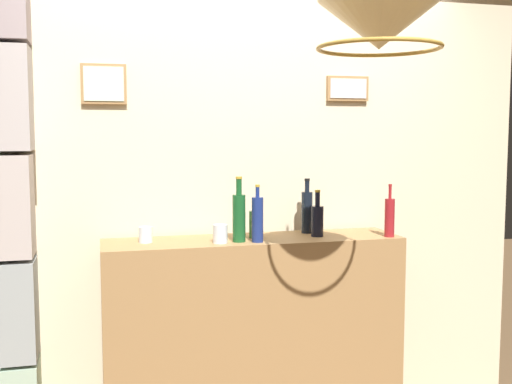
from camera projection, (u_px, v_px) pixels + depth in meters
panelled_rear_partition at (242, 178)px, 3.47m from camera, size 3.39×0.15×2.67m
bar_shelf_unit at (254, 341)px, 3.30m from camera, size 1.57×0.38×1.11m
liquor_bottle_mezcal at (258, 219)px, 3.13m from camera, size 0.06×0.06×0.29m
liquor_bottle_rye at (307, 211)px, 3.41m from camera, size 0.06×0.06×0.30m
liquor_bottle_brandy at (390, 217)px, 3.29m from camera, size 0.05×0.05×0.28m
liquor_bottle_bourbon at (239, 216)px, 3.13m from camera, size 0.07×0.07×0.33m
liquor_bottle_scotch at (255, 223)px, 3.25m from camera, size 0.07×0.07×0.21m
liquor_bottle_vodka at (317, 219)px, 3.30m from camera, size 0.07×0.07×0.25m
glass_tumbler_rocks at (145, 235)px, 3.12m from camera, size 0.07×0.07×0.08m
glass_tumbler_highball at (220, 234)px, 3.11m from camera, size 0.07×0.07×0.09m
pendant_lamp at (379, 27)px, 2.34m from camera, size 0.48×0.48×0.53m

